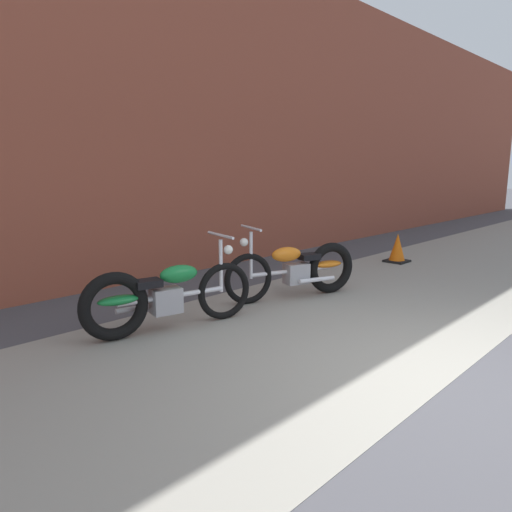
# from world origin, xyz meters

# --- Properties ---
(ground_plane) EXTENTS (80.00, 80.00, 0.00)m
(ground_plane) POSITION_xyz_m (0.00, 0.00, 0.00)
(ground_plane) COLOR #47474C
(sidewalk_slab) EXTENTS (36.00, 3.50, 0.01)m
(sidewalk_slab) POSITION_xyz_m (0.00, 1.75, 0.00)
(sidewalk_slab) COLOR gray
(sidewalk_slab) RESTS_ON ground
(brick_building_wall) EXTENTS (36.00, 0.50, 5.49)m
(brick_building_wall) POSITION_xyz_m (0.00, 5.20, 2.74)
(brick_building_wall) COLOR brown
(brick_building_wall) RESTS_ON ground
(motorcycle_green) EXTENTS (1.98, 0.73, 1.03)m
(motorcycle_green) POSITION_xyz_m (-1.01, 2.81, 0.40)
(motorcycle_green) COLOR black
(motorcycle_green) RESTS_ON ground
(motorcycle_orange) EXTENTS (1.92, 0.89, 1.03)m
(motorcycle_orange) POSITION_xyz_m (1.17, 2.58, 0.40)
(motorcycle_orange) COLOR black
(motorcycle_orange) RESTS_ON ground
(traffic_cone) EXTENTS (0.40, 0.40, 0.55)m
(traffic_cone) POSITION_xyz_m (4.35, 2.80, 0.25)
(traffic_cone) COLOR orange
(traffic_cone) RESTS_ON ground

